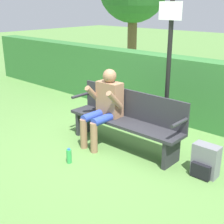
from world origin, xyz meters
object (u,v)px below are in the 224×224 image
object	(u,v)px
backpack	(205,161)
signpost	(168,65)
park_bench	(126,118)
person_seated	(105,104)
water_bottle	(69,156)

from	to	relation	value
backpack	signpost	bearing A→B (deg)	151.19
park_bench	person_seated	bearing A→B (deg)	-157.75
park_bench	signpost	bearing A→B (deg)	54.62
person_seated	signpost	bearing A→B (deg)	43.27
park_bench	signpost	xyz separation A→B (m)	(0.38, 0.53, 0.81)
park_bench	person_seated	distance (m)	0.41
water_bottle	signpost	size ratio (longest dim) A/B	0.10
water_bottle	signpost	world-z (taller)	signpost
person_seated	signpost	world-z (taller)	signpost
park_bench	water_bottle	distance (m)	1.08
person_seated	signpost	xyz separation A→B (m)	(0.70, 0.66, 0.62)
backpack	water_bottle	bearing A→B (deg)	-148.61
person_seated	backpack	size ratio (longest dim) A/B	2.76
backpack	signpost	distance (m)	1.55
park_bench	backpack	size ratio (longest dim) A/B	4.56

